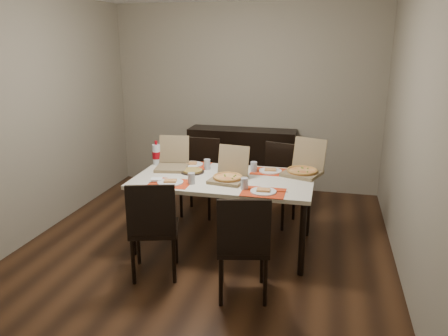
# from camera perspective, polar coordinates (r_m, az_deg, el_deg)

# --- Properties ---
(ground) EXTENTS (3.80, 4.00, 0.02)m
(ground) POSITION_cam_1_polar(r_m,az_deg,el_deg) (4.77, -2.05, -9.88)
(ground) COLOR #3D2312
(ground) RESTS_ON ground
(room_walls) EXTENTS (3.84, 4.02, 2.62)m
(room_walls) POSITION_cam_1_polar(r_m,az_deg,el_deg) (4.71, -0.81, 11.94)
(room_walls) COLOR gray
(room_walls) RESTS_ON ground
(sideboard) EXTENTS (1.50, 0.40, 0.90)m
(sideboard) POSITION_cam_1_polar(r_m,az_deg,el_deg) (6.23, 2.34, 1.02)
(sideboard) COLOR black
(sideboard) RESTS_ON ground
(dining_table) EXTENTS (1.80, 1.00, 0.75)m
(dining_table) POSITION_cam_1_polar(r_m,az_deg,el_deg) (4.48, -0.00, -2.05)
(dining_table) COLOR beige
(dining_table) RESTS_ON ground
(chair_near_left) EXTENTS (0.52, 0.52, 0.93)m
(chair_near_left) POSITION_cam_1_polar(r_m,az_deg,el_deg) (3.97, -9.23, -7.44)
(chair_near_left) COLOR black
(chair_near_left) RESTS_ON ground
(chair_near_right) EXTENTS (0.50, 0.50, 0.93)m
(chair_near_right) POSITION_cam_1_polar(r_m,az_deg,el_deg) (3.60, 2.51, -9.75)
(chair_near_right) COLOR black
(chair_near_right) RESTS_ON ground
(chair_far_left) EXTENTS (0.44, 0.44, 0.93)m
(chair_far_left) POSITION_cam_1_polar(r_m,az_deg,el_deg) (5.44, -2.97, -0.62)
(chair_far_left) COLOR black
(chair_far_left) RESTS_ON ground
(chair_far_right) EXTENTS (0.52, 0.52, 0.93)m
(chair_far_right) POSITION_cam_1_polar(r_m,az_deg,el_deg) (5.20, 6.98, -1.51)
(chair_far_right) COLOR black
(chair_far_right) RESTS_ON ground
(setting_near_left) EXTENTS (0.47, 0.30, 0.11)m
(setting_near_left) POSITION_cam_1_polar(r_m,az_deg,el_deg) (4.30, -6.55, -1.71)
(setting_near_left) COLOR red
(setting_near_left) RESTS_ON dining_table
(setting_near_right) EXTENTS (0.44, 0.30, 0.11)m
(setting_near_right) POSITION_cam_1_polar(r_m,az_deg,el_deg) (4.05, 4.46, -2.78)
(setting_near_right) COLOR red
(setting_near_right) RESTS_ON dining_table
(setting_far_left) EXTENTS (0.48, 0.30, 0.11)m
(setting_far_left) POSITION_cam_1_polar(r_m,az_deg,el_deg) (4.86, -3.95, 0.51)
(setting_far_left) COLOR red
(setting_far_left) RESTS_ON dining_table
(setting_far_right) EXTENTS (0.47, 0.30, 0.11)m
(setting_far_right) POSITION_cam_1_polar(r_m,az_deg,el_deg) (4.66, 5.48, -0.23)
(setting_far_right) COLOR red
(setting_far_right) RESTS_ON dining_table
(napkin_loose) EXTENTS (0.16, 0.16, 0.02)m
(napkin_loose) POSITION_cam_1_polar(r_m,az_deg,el_deg) (4.42, 0.51, -1.24)
(napkin_loose) COLOR white
(napkin_loose) RESTS_ON dining_table
(pizza_box_center) EXTENTS (0.37, 0.40, 0.33)m
(pizza_box_center) POSITION_cam_1_polar(r_m,az_deg,el_deg) (4.34, 0.63, -0.97)
(pizza_box_center) COLOR brown
(pizza_box_center) RESTS_ON dining_table
(pizza_box_right) EXTENTS (0.46, 0.49, 0.36)m
(pizza_box_right) POSITION_cam_1_polar(r_m,az_deg,el_deg) (4.62, 10.33, -0.14)
(pizza_box_right) COLOR brown
(pizza_box_right) RESTS_ON dining_table
(pizza_box_left) EXTENTS (0.39, 0.42, 0.33)m
(pizza_box_left) POSITION_cam_1_polar(r_m,az_deg,el_deg) (4.80, -6.75, 0.67)
(pizza_box_left) COLOR brown
(pizza_box_left) RESTS_ON dining_table
(faina_plate) EXTENTS (0.25, 0.25, 0.03)m
(faina_plate) POSITION_cam_1_polar(r_m,az_deg,el_deg) (4.63, -4.16, -0.40)
(faina_plate) COLOR black
(faina_plate) RESTS_ON dining_table
(dip_bowl) EXTENTS (0.14, 0.14, 0.03)m
(dip_bowl) POSITION_cam_1_polar(r_m,az_deg,el_deg) (4.66, 1.11, -0.25)
(dip_bowl) COLOR white
(dip_bowl) RESTS_ON dining_table
(soda_bottle) EXTENTS (0.09, 0.09, 0.28)m
(soda_bottle) POSITION_cam_1_polar(r_m,az_deg,el_deg) (4.94, -8.81, 1.75)
(soda_bottle) COLOR silver
(soda_bottle) RESTS_ON dining_table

